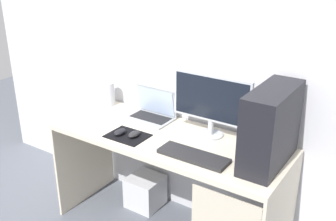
% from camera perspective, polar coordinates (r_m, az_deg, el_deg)
% --- Properties ---
extents(wall_back, '(4.00, 0.05, 2.60)m').
position_cam_1_polar(wall_back, '(2.64, 4.14, 9.94)').
color(wall_back, silver).
rests_on(wall_back, ground_plane).
extents(desk, '(1.55, 0.59, 0.74)m').
position_cam_1_polar(desk, '(2.61, 0.25, -6.76)').
color(desk, beige).
rests_on(desk, ground_plane).
extents(pc_tower, '(0.19, 0.48, 0.44)m').
position_cam_1_polar(pc_tower, '(2.24, 14.44, -2.28)').
color(pc_tower, black).
rests_on(pc_tower, desk).
extents(monitor, '(0.53, 0.16, 0.41)m').
position_cam_1_polar(monitor, '(2.49, 6.16, 1.09)').
color(monitor, '#B7BCC6').
rests_on(monitor, desk).
extents(laptop, '(0.32, 0.21, 0.22)m').
position_cam_1_polar(laptop, '(2.81, -2.32, -0.28)').
color(laptop, '#9EA3A8').
rests_on(laptop, desk).
extents(speaker, '(0.09, 0.09, 0.18)m').
position_cam_1_polar(speaker, '(3.06, -8.43, 2.35)').
color(speaker, '#B7BCC6').
rests_on(speaker, desk).
extents(keyboard, '(0.42, 0.14, 0.02)m').
position_cam_1_polar(keyboard, '(2.31, 3.64, -6.46)').
color(keyboard, '#232326').
rests_on(keyboard, desk).
extents(mousepad, '(0.26, 0.20, 0.00)m').
position_cam_1_polar(mousepad, '(2.58, -5.76, -3.60)').
color(mousepad, black).
rests_on(mousepad, desk).
extents(mouse_left, '(0.06, 0.10, 0.03)m').
position_cam_1_polar(mouse_left, '(2.55, -4.85, -3.38)').
color(mouse_left, '#232326').
rests_on(mouse_left, mousepad).
extents(mouse_right, '(0.06, 0.10, 0.03)m').
position_cam_1_polar(mouse_right, '(2.59, -6.84, -3.06)').
color(mouse_right, black).
rests_on(mouse_right, mousepad).
extents(subwoofer, '(0.24, 0.24, 0.24)m').
position_cam_1_polar(subwoofer, '(3.14, -3.25, -11.41)').
color(subwoofer, silver).
rests_on(subwoofer, ground_plane).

